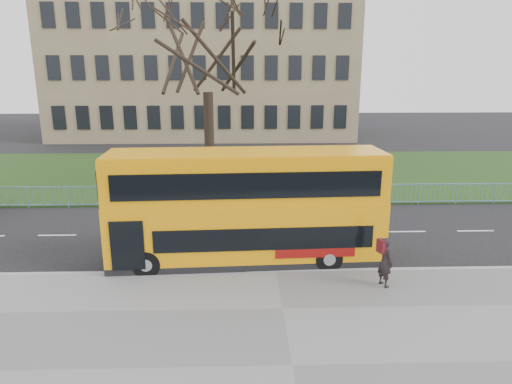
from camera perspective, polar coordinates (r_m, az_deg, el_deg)
ground at (r=17.33m, az=2.13°, el=-7.99°), size 120.00×120.00×0.00m
pavement at (r=11.41m, az=4.54°, el=-21.01°), size 80.00×10.50×0.12m
kerb at (r=15.89m, az=2.51°, el=-9.94°), size 80.00×0.20×0.14m
grass_verge at (r=30.98m, az=0.37°, el=2.43°), size 80.00×15.40×0.08m
guard_railing at (r=23.39m, az=1.07°, el=-0.44°), size 40.00×0.12×1.10m
bare_tree at (r=25.99m, az=-6.08°, el=14.64°), size 9.20×9.20×13.14m
civic_building at (r=51.07m, az=-6.32°, el=15.13°), size 30.00×15.00×14.00m
yellow_bus at (r=16.08m, az=-1.22°, el=-1.66°), size 9.68×2.72×4.02m
pedestrian at (r=15.06m, az=15.84°, el=-8.39°), size 0.58×0.69×1.62m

